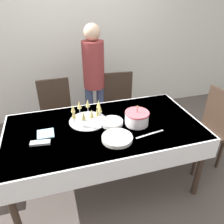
{
  "coord_description": "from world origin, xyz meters",
  "views": [
    {
      "loc": [
        -0.44,
        -1.73,
        1.93
      ],
      "look_at": [
        0.09,
        0.05,
        0.87
      ],
      "focal_mm": 35.0,
      "sensor_mm": 36.0,
      "label": 1
    }
  ],
  "objects": [
    {
      "name": "napkin_pile",
      "position": [
        -0.55,
        0.02,
        0.76
      ],
      "size": [
        0.15,
        0.15,
        0.01
      ],
      "color": "#8CC6E0",
      "rests_on": "dining_table"
    },
    {
      "name": "wall_back",
      "position": [
        0.0,
        1.7,
        1.35
      ],
      "size": [
        8.0,
        0.05,
        2.7
      ],
      "color": "silver",
      "rests_on": "ground_plane"
    },
    {
      "name": "cake_knife",
      "position": [
        0.37,
        -0.25,
        0.75
      ],
      "size": [
        0.3,
        0.07,
        0.0
      ],
      "color": "silver",
      "rests_on": "dining_table"
    },
    {
      "name": "plate_stack_dessert",
      "position": [
        0.08,
        0.01,
        0.77
      ],
      "size": [
        0.22,
        0.22,
        0.04
      ],
      "color": "white",
      "rests_on": "dining_table"
    },
    {
      "name": "dining_chair_far_right",
      "position": [
        0.43,
        0.82,
        0.51
      ],
      "size": [
        0.46,
        0.46,
        0.94
      ],
      "color": "#38281E",
      "rests_on": "ground_plane"
    },
    {
      "name": "person_standing",
      "position": [
        0.12,
        0.97,
        0.94
      ],
      "size": [
        0.28,
        0.28,
        1.57
      ],
      "color": "#3F4C72",
      "rests_on": "ground_plane"
    },
    {
      "name": "dining_chair_far_left",
      "position": [
        -0.42,
        0.82,
        0.51
      ],
      "size": [
        0.43,
        0.43,
        0.94
      ],
      "color": "#38281E",
      "rests_on": "ground_plane"
    },
    {
      "name": "dining_table",
      "position": [
        0.0,
        0.0,
        0.65
      ],
      "size": [
        1.89,
        1.0,
        0.75
      ],
      "color": "white",
      "rests_on": "ground_plane"
    },
    {
      "name": "plate_stack_main",
      "position": [
        0.05,
        -0.24,
        0.77
      ],
      "size": [
        0.28,
        0.28,
        0.03
      ],
      "color": "silver",
      "rests_on": "dining_table"
    },
    {
      "name": "champagne_tray",
      "position": [
        -0.13,
        0.14,
        0.84
      ],
      "size": [
        0.38,
        0.38,
        0.18
      ],
      "color": "silver",
      "rests_on": "dining_table"
    },
    {
      "name": "fork_pile",
      "position": [
        -0.6,
        -0.11,
        0.76
      ],
      "size": [
        0.18,
        0.08,
        0.02
      ],
      "color": "silver",
      "rests_on": "dining_table"
    },
    {
      "name": "birthday_cake",
      "position": [
        0.32,
        -0.05,
        0.82
      ],
      "size": [
        0.24,
        0.24,
        0.21
      ],
      "color": "white",
      "rests_on": "dining_table"
    },
    {
      "name": "ground_plane",
      "position": [
        0.0,
        0.0,
        0.0
      ],
      "size": [
        12.0,
        12.0,
        0.0
      ],
      "primitive_type": "plane",
      "color": "#564C47"
    },
    {
      "name": "dining_chair_right_end",
      "position": [
        1.26,
        0.01,
        0.51
      ],
      "size": [
        0.45,
        0.45,
        0.94
      ],
      "color": "#38281E",
      "rests_on": "ground_plane"
    }
  ]
}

